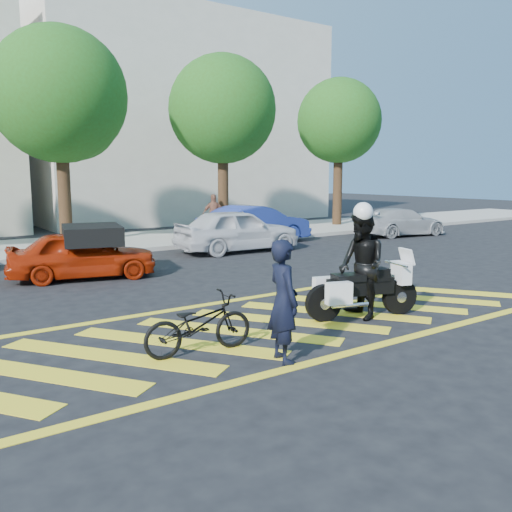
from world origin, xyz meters
TOP-DOWN VIEW (x-y plane):
  - ground at (0.00, 0.00)m, footprint 90.00×90.00m
  - sidewalk at (0.00, 12.00)m, footprint 60.00×5.00m
  - crosswalk at (-0.04, 0.00)m, footprint 12.33×4.00m
  - building_right at (9.00, 21.00)m, footprint 16.00×8.00m
  - tree_center at (0.13, 12.06)m, footprint 4.60×4.60m
  - tree_right at (6.63, 12.06)m, footprint 4.40×4.40m
  - tree_far_right at (13.13, 12.06)m, footprint 4.00×4.00m
  - officer_bike at (-0.85, -1.61)m, footprint 0.54×0.71m
  - bicycle at (-1.67, -0.63)m, footprint 1.73×0.73m
  - police_motorcycle at (1.75, -0.58)m, footprint 2.21×1.03m
  - officer_moto at (1.73, -0.59)m, footprint 0.97×1.12m
  - red_convertible at (-1.27, 6.09)m, footprint 3.83×2.24m
  - parked_mid_right at (4.50, 7.83)m, footprint 4.37×1.96m
  - parked_right at (6.18, 9.20)m, footprint 4.44×1.72m
  - parked_far_right at (12.76, 7.80)m, footprint 4.21×2.17m
  - pedestrian_right at (5.84, 11.66)m, footprint 1.04×0.73m

SIDE VIEW (x-z plane):
  - ground at x=0.00m, z-range 0.00..0.00m
  - crosswalk at x=-0.04m, z-range 0.00..0.01m
  - sidewalk at x=0.00m, z-range 0.00..0.15m
  - bicycle at x=-1.67m, z-range 0.00..0.89m
  - police_motorcycle at x=1.75m, z-range 0.04..1.04m
  - parked_far_right at x=12.76m, z-range 0.00..1.17m
  - red_convertible at x=-1.27m, z-range 0.00..1.23m
  - parked_right at x=6.18m, z-range 0.00..1.44m
  - parked_mid_right at x=4.50m, z-range 0.00..1.46m
  - officer_bike at x=-0.85m, z-range 0.00..1.74m
  - pedestrian_right at x=5.84m, z-range 0.15..1.79m
  - officer_moto at x=1.73m, z-range 0.00..1.96m
  - tree_far_right at x=13.13m, z-range 1.39..8.49m
  - tree_right at x=6.63m, z-range 1.34..8.75m
  - tree_center at x=0.13m, z-range 1.31..8.88m
  - building_right at x=9.00m, z-range 0.00..11.00m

